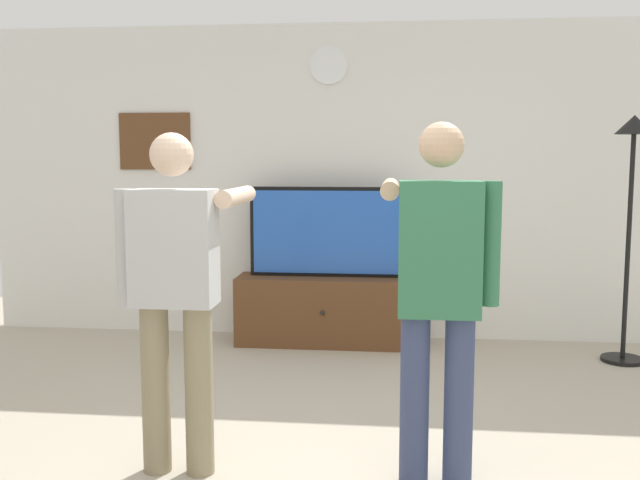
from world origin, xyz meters
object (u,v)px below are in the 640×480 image
object	(u,v)px
tv_stand	(325,311)
television	(326,232)
wall_clock	(329,65)
person_standing_nearer_lamp	(176,284)
framed_picture	(155,141)
floor_lamp	(631,187)
person_standing_nearer_couch	(439,284)

from	to	relation	value
tv_stand	television	distance (m)	0.66
wall_clock	television	bearing A→B (deg)	-90.00
tv_stand	person_standing_nearer_lamp	xyz separation A→B (m)	(-0.49, -2.50, 0.67)
framed_picture	floor_lamp	xyz separation A→B (m)	(3.88, -0.57, -0.36)
framed_picture	tv_stand	bearing A→B (deg)	-10.84
television	person_standing_nearer_lamp	world-z (taller)	person_standing_nearer_lamp
tv_stand	person_standing_nearer_lamp	world-z (taller)	person_standing_nearer_lamp
tv_stand	wall_clock	world-z (taller)	wall_clock
framed_picture	person_standing_nearer_lamp	size ratio (longest dim) A/B	0.38
framed_picture	television	bearing A→B (deg)	-9.17
person_standing_nearer_lamp	person_standing_nearer_couch	size ratio (longest dim) A/B	0.97
person_standing_nearer_lamp	person_standing_nearer_couch	xyz separation A→B (m)	(1.27, 0.01, 0.02)
tv_stand	framed_picture	size ratio (longest dim) A/B	2.32
television	floor_lamp	size ratio (longest dim) A/B	0.68
television	person_standing_nearer_couch	xyz separation A→B (m)	(0.79, -2.54, 0.03)
television	person_standing_nearer_couch	bearing A→B (deg)	-72.78
television	wall_clock	bearing A→B (deg)	90.00
wall_clock	person_standing_nearer_couch	world-z (taller)	wall_clock
floor_lamp	person_standing_nearer_lamp	world-z (taller)	floor_lamp
tv_stand	wall_clock	distance (m)	2.08
wall_clock	person_standing_nearer_lamp	bearing A→B (deg)	-99.87
framed_picture	wall_clock	bearing A→B (deg)	-0.19
tv_stand	floor_lamp	distance (m)	2.58
tv_stand	person_standing_nearer_couch	size ratio (longest dim) A/B	0.85
wall_clock	floor_lamp	size ratio (longest dim) A/B	0.17
tv_stand	television	xyz separation A→B (m)	(0.00, 0.05, 0.66)
floor_lamp	person_standing_nearer_lamp	bearing A→B (deg)	-141.72
framed_picture	person_standing_nearer_lamp	world-z (taller)	framed_picture
floor_lamp	person_standing_nearer_lamp	size ratio (longest dim) A/B	1.11
framed_picture	person_standing_nearer_lamp	bearing A→B (deg)	-69.35
floor_lamp	television	bearing A→B (deg)	172.23
wall_clock	floor_lamp	world-z (taller)	wall_clock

